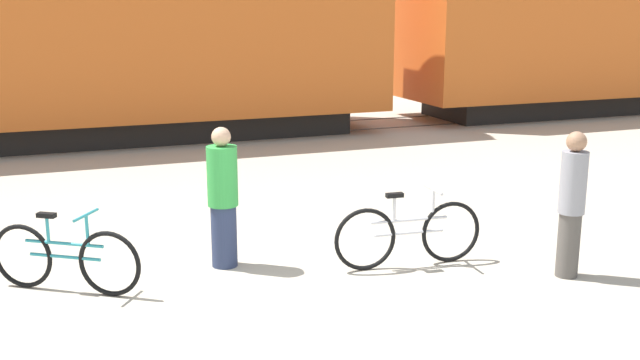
% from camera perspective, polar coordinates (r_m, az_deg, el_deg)
% --- Properties ---
extents(ground_plane, '(80.00, 80.00, 0.00)m').
position_cam_1_polar(ground_plane, '(7.06, -1.93, -11.80)').
color(ground_plane, '#B2A893').
extents(freight_train, '(36.70, 3.12, 5.83)m').
position_cam_1_polar(freight_train, '(17.24, -14.36, 13.16)').
color(freight_train, black).
rests_on(freight_train, ground_plane).
extents(rail_near, '(48.70, 0.07, 0.01)m').
position_cam_1_polar(rail_near, '(16.80, -13.47, 2.71)').
color(rail_near, '#4C4238').
rests_on(rail_near, ground_plane).
extents(rail_far, '(48.70, 0.07, 0.01)m').
position_cam_1_polar(rail_far, '(18.20, -14.08, 3.48)').
color(rail_far, '#4C4238').
rests_on(rail_far, ground_plane).
extents(bicycle_teal, '(1.46, 1.03, 0.88)m').
position_cam_1_polar(bicycle_teal, '(8.38, -18.84, -5.65)').
color(bicycle_teal, black).
rests_on(bicycle_teal, ground_plane).
extents(bicycle_silver, '(1.80, 0.46, 0.92)m').
position_cam_1_polar(bicycle_silver, '(8.75, 6.78, -4.10)').
color(bicycle_silver, black).
rests_on(bicycle_silver, ground_plane).
extents(person_in_green, '(0.35, 0.35, 1.64)m').
position_cam_1_polar(person_in_green, '(8.65, -7.40, -1.37)').
color(person_in_green, '#283351').
rests_on(person_in_green, ground_plane).
extents(person_in_grey, '(0.29, 0.29, 1.65)m').
position_cam_1_polar(person_in_grey, '(8.70, 18.62, -1.71)').
color(person_in_grey, '#514C47').
rests_on(person_in_grey, ground_plane).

